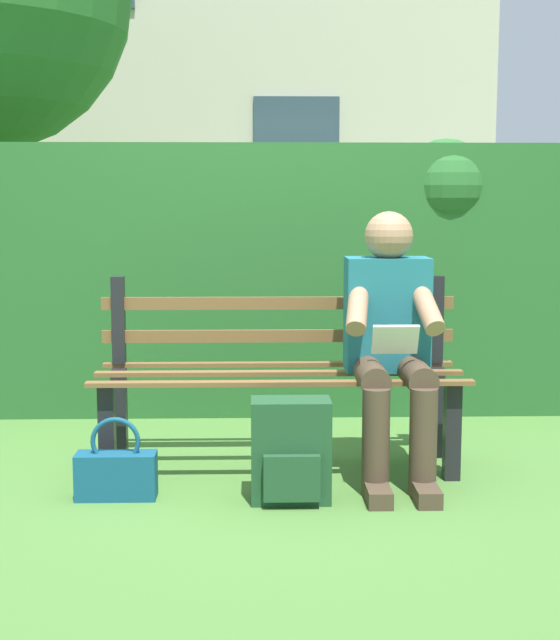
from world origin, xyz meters
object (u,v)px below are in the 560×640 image
at_px(backpack, 291,452).
at_px(handbag, 116,472).
at_px(park_bench, 279,375).
at_px(person_seated, 391,337).

distance_m(backpack, handbag, 0.74).
xyz_separation_m(park_bench, handbag, (0.69, 0.48, -0.32)).
height_order(park_bench, backpack, park_bench).
relative_size(park_bench, person_seated, 1.42).
xyz_separation_m(person_seated, backpack, (0.46, 0.35, -0.42)).
distance_m(park_bench, person_seated, 0.56).
distance_m(park_bench, backpack, 0.57).
height_order(park_bench, person_seated, person_seated).
xyz_separation_m(backpack, handbag, (0.73, -0.05, -0.10)).
relative_size(park_bench, backpack, 3.94).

